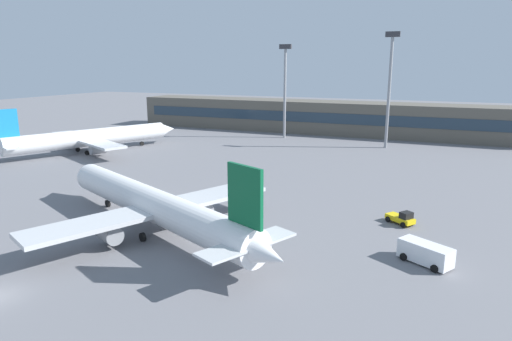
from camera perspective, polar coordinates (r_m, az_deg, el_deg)
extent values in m
plane|color=slate|center=(74.08, -4.76, -1.79)|extent=(400.00, 400.00, 0.00)
cube|color=#5B564C|center=(131.73, 8.37, 6.71)|extent=(113.33, 12.00, 9.00)
cube|color=#263847|center=(125.89, 7.65, 6.65)|extent=(107.67, 0.16, 2.80)
cylinder|color=white|center=(53.99, -12.92, -4.20)|extent=(34.23, 18.17, 3.78)
cone|color=white|center=(71.23, -20.77, -0.51)|extent=(5.27, 4.99, 3.59)
cone|color=white|center=(39.18, 1.56, -10.65)|extent=(4.54, 3.97, 2.65)
cube|color=#0C5933|center=(39.67, -1.41, -3.21)|extent=(4.14, 2.13, 5.48)
cube|color=silver|center=(40.94, -1.10, -9.26)|extent=(6.63, 10.22, 0.24)
cube|color=silver|center=(53.25, -12.37, -4.75)|extent=(16.63, 29.19, 0.50)
cylinder|color=gray|center=(56.71, -7.07, -4.91)|extent=(3.72, 3.12, 1.99)
cylinder|color=gray|center=(51.19, -18.12, -7.52)|extent=(3.72, 3.12, 1.99)
cylinder|color=black|center=(65.59, -18.25, -3.97)|extent=(1.07, 0.77, 1.00)
cylinder|color=black|center=(54.50, -9.34, -6.96)|extent=(1.07, 0.77, 1.00)
cylinder|color=black|center=(52.08, -14.16, -8.17)|extent=(1.07, 0.77, 1.00)
cylinder|color=white|center=(107.21, -20.25, 3.92)|extent=(18.18, 34.38, 3.80)
cone|color=white|center=(115.97, -11.22, 5.13)|extent=(5.00, 5.29, 3.61)
cube|color=#197FBF|center=(101.63, -29.08, 5.25)|extent=(2.13, 4.16, 5.50)
cube|color=silver|center=(102.15, -28.96, 2.76)|extent=(10.26, 6.64, 0.24)
cube|color=silver|center=(106.89, -20.73, 3.69)|extent=(29.32, 16.64, 0.50)
cylinder|color=gray|center=(101.63, -19.39, 2.53)|extent=(3.13, 3.74, 2.00)
cylinder|color=gray|center=(112.64, -21.82, 3.32)|extent=(3.13, 3.74, 2.00)
cylinder|color=black|center=(112.92, -14.24, 3.32)|extent=(0.77, 1.08, 1.00)
cylinder|color=black|center=(104.55, -20.59, 2.11)|extent=(0.77, 1.08, 1.00)
cylinder|color=black|center=(109.33, -21.62, 2.48)|extent=(0.77, 1.08, 1.00)
cube|color=yellow|center=(58.60, 17.76, -5.82)|extent=(3.80, 3.31, 0.60)
cube|color=black|center=(57.85, 18.48, -5.44)|extent=(1.71, 1.78, 0.90)
cylinder|color=black|center=(57.40, 18.12, -6.56)|extent=(0.71, 0.61, 0.70)
cylinder|color=black|center=(58.54, 19.13, -6.25)|extent=(0.71, 0.61, 0.70)
cylinder|color=black|center=(58.89, 16.36, -5.94)|extent=(0.71, 0.61, 0.70)
cylinder|color=black|center=(60.00, 17.38, -5.65)|extent=(0.71, 0.61, 0.70)
cube|color=white|center=(47.99, 20.64, -9.71)|extent=(5.51, 4.31, 1.90)
cube|color=#1E2633|center=(48.79, 18.70, -8.54)|extent=(1.08, 1.73, 0.70)
cylinder|color=black|center=(49.90, 19.55, -9.66)|extent=(0.80, 0.62, 0.76)
cylinder|color=black|center=(48.31, 18.18, -10.32)|extent=(0.80, 0.62, 0.76)
cylinder|color=black|center=(48.31, 22.95, -10.73)|extent=(0.80, 0.62, 0.76)
cylinder|color=black|center=(46.67, 21.65, -11.47)|extent=(0.80, 0.62, 0.76)
cylinder|color=gray|center=(120.97, 3.67, 9.61)|extent=(0.70, 0.70, 23.11)
cube|color=#333338|center=(120.81, 3.75, 15.38)|extent=(3.20, 0.80, 1.20)
cylinder|color=gray|center=(109.59, 16.47, 9.28)|extent=(0.70, 0.70, 25.21)
cube|color=#333338|center=(109.60, 16.93, 16.17)|extent=(3.20, 0.80, 1.20)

